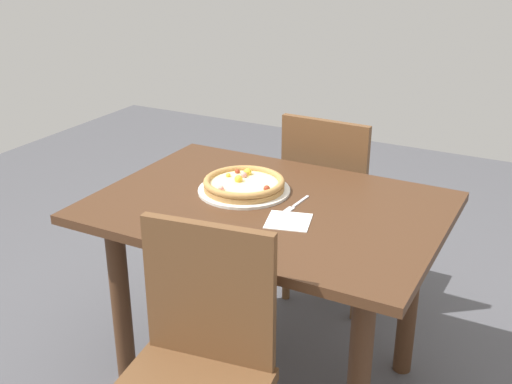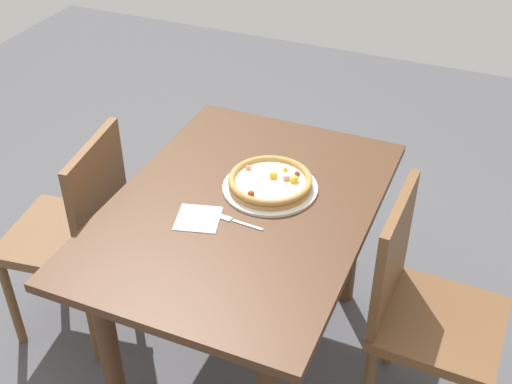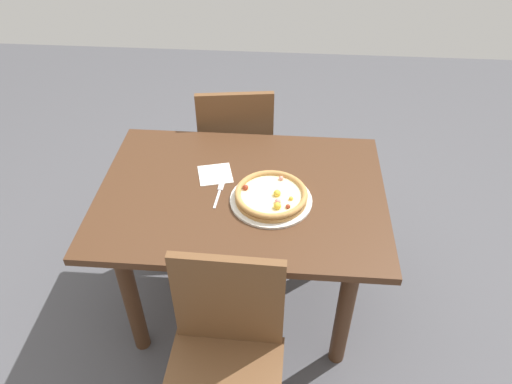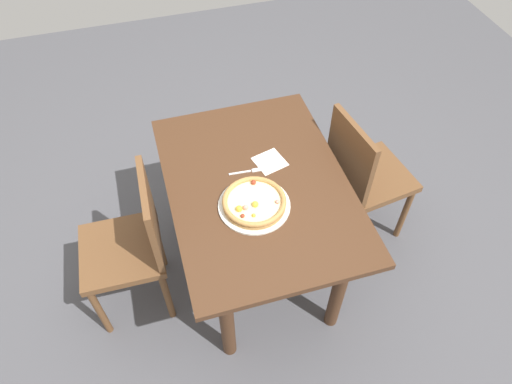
{
  "view_description": "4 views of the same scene",
  "coord_description": "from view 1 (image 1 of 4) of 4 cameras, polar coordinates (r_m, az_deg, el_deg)",
  "views": [
    {
      "loc": [
        -0.89,
        1.78,
        1.61
      ],
      "look_at": [
        0.06,
        -0.03,
        0.75
      ],
      "focal_mm": 44.38,
      "sensor_mm": 36.0,
      "label": 1
    },
    {
      "loc": [
        -1.6,
        -0.73,
        2.05
      ],
      "look_at": [
        0.06,
        -0.03,
        0.75
      ],
      "focal_mm": 45.98,
      "sensor_mm": 36.0,
      "label": 2
    },
    {
      "loc": [
        0.18,
        -1.52,
        2.02
      ],
      "look_at": [
        0.06,
        -0.03,
        0.75
      ],
      "focal_mm": 33.96,
      "sensor_mm": 36.0,
      "label": 3
    },
    {
      "loc": [
        1.4,
        -0.42,
        2.4
      ],
      "look_at": [
        0.06,
        -0.03,
        0.75
      ],
      "focal_mm": 32.64,
      "sensor_mm": 36.0,
      "label": 4
    }
  ],
  "objects": [
    {
      "name": "ground_plane",
      "position": [
        2.56,
        1.0,
        -16.18
      ],
      "size": [
        6.0,
        6.0,
        0.0
      ],
      "primitive_type": "plane",
      "color": "#4C4C51"
    },
    {
      "name": "dining_table",
      "position": [
        2.23,
        1.1,
        -3.96
      ],
      "size": [
        1.18,
        0.85,
        0.73
      ],
      "color": "#472B19",
      "rests_on": "ground"
    },
    {
      "name": "chair_near",
      "position": [
        2.81,
        6.94,
        -0.77
      ],
      "size": [
        0.41,
        0.41,
        0.89
      ],
      "rotation": [
        0.0,
        0.0,
        3.12
      ],
      "color": "brown",
      "rests_on": "ground"
    },
    {
      "name": "chair_far",
      "position": [
        1.78,
        -5.68,
        -16.09
      ],
      "size": [
        0.45,
        0.45,
        0.89
      ],
      "rotation": [
        0.0,
        0.0,
        0.14
      ],
      "color": "brown",
      "rests_on": "ground"
    },
    {
      "name": "plate",
      "position": [
        2.27,
        -1.08,
        0.17
      ],
      "size": [
        0.33,
        0.33,
        0.01
      ],
      "primitive_type": "cylinder",
      "color": "silver",
      "rests_on": "dining_table"
    },
    {
      "name": "pizza",
      "position": [
        2.26,
        -1.09,
        0.77
      ],
      "size": [
        0.29,
        0.29,
        0.05
      ],
      "color": "#B78447",
      "rests_on": "plate"
    },
    {
      "name": "fork",
      "position": [
        2.16,
        3.5,
        -1.23
      ],
      "size": [
        0.03,
        0.17,
        0.0
      ],
      "rotation": [
        0.0,
        0.0,
        1.5
      ],
      "color": "silver",
      "rests_on": "dining_table"
    },
    {
      "name": "napkin",
      "position": [
        2.04,
        2.95,
        -2.63
      ],
      "size": [
        0.17,
        0.17,
        0.0
      ],
      "primitive_type": "cube",
      "rotation": [
        0.0,
        0.0,
        0.26
      ],
      "color": "white",
      "rests_on": "dining_table"
    }
  ]
}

